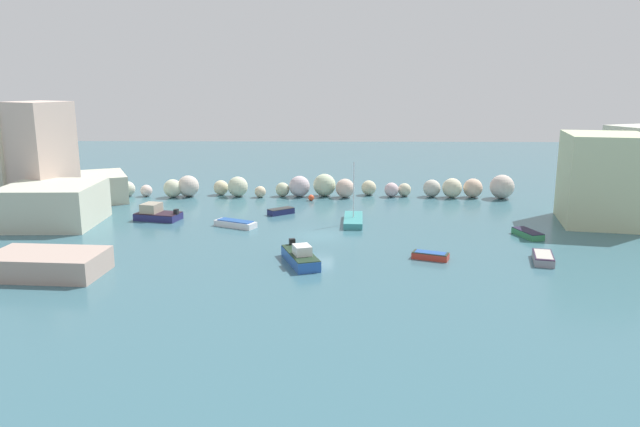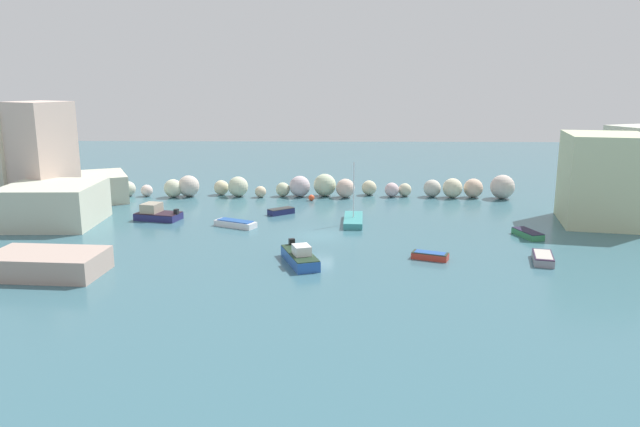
{
  "view_description": "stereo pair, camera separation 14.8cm",
  "coord_description": "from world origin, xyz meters",
  "px_view_note": "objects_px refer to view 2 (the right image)",
  "views": [
    {
      "loc": [
        1.26,
        -50.52,
        13.24
      ],
      "look_at": [
        0.0,
        4.36,
        1.0
      ],
      "focal_mm": 34.05,
      "sensor_mm": 36.0,
      "label": 1
    },
    {
      "loc": [
        1.41,
        -50.52,
        13.24
      ],
      "look_at": [
        0.0,
        4.36,
        1.0
      ],
      "focal_mm": 34.05,
      "sensor_mm": 36.0,
      "label": 2
    }
  ],
  "objects_px": {
    "moored_boat_4": "(543,258)",
    "moored_boat_6": "(157,214)",
    "channel_buoy": "(311,198)",
    "moored_boat_5": "(281,211)",
    "stone_dock": "(47,264)",
    "moored_boat_1": "(353,220)",
    "moored_boat_3": "(528,234)",
    "moored_boat_2": "(235,224)",
    "moored_boat_0": "(300,257)",
    "moored_boat_7": "(430,255)"
  },
  "relations": [
    {
      "from": "stone_dock",
      "to": "moored_boat_5",
      "type": "xyz_separation_m",
      "value": [
        14.42,
        19.51,
        -0.5
      ]
    },
    {
      "from": "moored_boat_0",
      "to": "channel_buoy",
      "type": "bearing_deg",
      "value": 161.95
    },
    {
      "from": "moored_boat_2",
      "to": "moored_boat_3",
      "type": "xyz_separation_m",
      "value": [
        25.59,
        -3.04,
        -0.01
      ]
    },
    {
      "from": "moored_boat_3",
      "to": "moored_boat_6",
      "type": "height_order",
      "value": "moored_boat_6"
    },
    {
      "from": "moored_boat_1",
      "to": "moored_boat_6",
      "type": "distance_m",
      "value": 18.87
    },
    {
      "from": "moored_boat_1",
      "to": "moored_boat_2",
      "type": "bearing_deg",
      "value": -78.77
    },
    {
      "from": "stone_dock",
      "to": "channel_buoy",
      "type": "bearing_deg",
      "value": 57.01
    },
    {
      "from": "stone_dock",
      "to": "moored_boat_2",
      "type": "relative_size",
      "value": 1.84
    },
    {
      "from": "moored_boat_4",
      "to": "moored_boat_6",
      "type": "distance_m",
      "value": 35.0
    },
    {
      "from": "moored_boat_7",
      "to": "stone_dock",
      "type": "bearing_deg",
      "value": 30.74
    },
    {
      "from": "channel_buoy",
      "to": "moored_boat_6",
      "type": "relative_size",
      "value": 0.15
    },
    {
      "from": "stone_dock",
      "to": "moored_boat_3",
      "type": "xyz_separation_m",
      "value": [
        36.29,
        11.11,
        -0.51
      ]
    },
    {
      "from": "channel_buoy",
      "to": "moored_boat_1",
      "type": "relative_size",
      "value": 0.12
    },
    {
      "from": "moored_boat_4",
      "to": "moored_boat_7",
      "type": "xyz_separation_m",
      "value": [
        -8.22,
        0.53,
        -0.04
      ]
    },
    {
      "from": "stone_dock",
      "to": "moored_boat_1",
      "type": "height_order",
      "value": "moored_boat_1"
    },
    {
      "from": "moored_boat_1",
      "to": "moored_boat_6",
      "type": "relative_size",
      "value": 1.27
    },
    {
      "from": "moored_boat_1",
      "to": "moored_boat_3",
      "type": "height_order",
      "value": "moored_boat_1"
    },
    {
      "from": "moored_boat_6",
      "to": "moored_boat_7",
      "type": "height_order",
      "value": "moored_boat_6"
    },
    {
      "from": "stone_dock",
      "to": "moored_boat_2",
      "type": "distance_m",
      "value": 17.76
    },
    {
      "from": "moored_boat_2",
      "to": "stone_dock",
      "type": "bearing_deg",
      "value": 79.89
    },
    {
      "from": "stone_dock",
      "to": "moored_boat_5",
      "type": "relative_size",
      "value": 2.79
    },
    {
      "from": "moored_boat_4",
      "to": "moored_boat_0",
      "type": "bearing_deg",
      "value": 106.21
    },
    {
      "from": "moored_boat_2",
      "to": "moored_boat_4",
      "type": "distance_m",
      "value": 26.55
    },
    {
      "from": "moored_boat_5",
      "to": "channel_buoy",
      "type": "bearing_deg",
      "value": 30.05
    },
    {
      "from": "moored_boat_2",
      "to": "moored_boat_4",
      "type": "xyz_separation_m",
      "value": [
        24.47,
        -10.31,
        0.03
      ]
    },
    {
      "from": "stone_dock",
      "to": "moored_boat_4",
      "type": "relative_size",
      "value": 2.25
    },
    {
      "from": "channel_buoy",
      "to": "moored_boat_3",
      "type": "bearing_deg",
      "value": -38.76
    },
    {
      "from": "moored_boat_1",
      "to": "channel_buoy",
      "type": "bearing_deg",
      "value": -155.25
    },
    {
      "from": "moored_boat_2",
      "to": "moored_boat_3",
      "type": "relative_size",
      "value": 1.23
    },
    {
      "from": "channel_buoy",
      "to": "moored_boat_4",
      "type": "bearing_deg",
      "value": -51.48
    },
    {
      "from": "moored_boat_0",
      "to": "moored_boat_5",
      "type": "height_order",
      "value": "moored_boat_0"
    },
    {
      "from": "channel_buoy",
      "to": "moored_boat_2",
      "type": "relative_size",
      "value": 0.16
    },
    {
      "from": "moored_boat_2",
      "to": "moored_boat_7",
      "type": "bearing_deg",
      "value": 175.95
    },
    {
      "from": "moored_boat_1",
      "to": "moored_boat_3",
      "type": "bearing_deg",
      "value": 74.92
    },
    {
      "from": "stone_dock",
      "to": "moored_boat_1",
      "type": "relative_size",
      "value": 1.32
    },
    {
      "from": "moored_boat_0",
      "to": "moored_boat_7",
      "type": "relative_size",
      "value": 1.86
    },
    {
      "from": "moored_boat_0",
      "to": "moored_boat_4",
      "type": "height_order",
      "value": "moored_boat_0"
    },
    {
      "from": "stone_dock",
      "to": "moored_boat_0",
      "type": "height_order",
      "value": "stone_dock"
    },
    {
      "from": "moored_boat_1",
      "to": "moored_boat_7",
      "type": "relative_size",
      "value": 2.01
    },
    {
      "from": "moored_boat_0",
      "to": "moored_boat_1",
      "type": "height_order",
      "value": "moored_boat_1"
    },
    {
      "from": "moored_boat_0",
      "to": "moored_boat_3",
      "type": "xyz_separation_m",
      "value": [
        19.02,
        8.09,
        -0.24
      ]
    },
    {
      "from": "moored_boat_1",
      "to": "moored_boat_6",
      "type": "bearing_deg",
      "value": -90.63
    },
    {
      "from": "channel_buoy",
      "to": "moored_boat_4",
      "type": "height_order",
      "value": "channel_buoy"
    },
    {
      "from": "channel_buoy",
      "to": "moored_boat_4",
      "type": "relative_size",
      "value": 0.2
    },
    {
      "from": "channel_buoy",
      "to": "moored_boat_5",
      "type": "bearing_deg",
      "value": -111.68
    },
    {
      "from": "stone_dock",
      "to": "channel_buoy",
      "type": "xyz_separation_m",
      "value": [
        17.18,
        26.46,
        -0.46
      ]
    },
    {
      "from": "moored_boat_2",
      "to": "moored_boat_6",
      "type": "xyz_separation_m",
      "value": [
        -8.02,
        2.7,
        0.27
      ]
    },
    {
      "from": "moored_boat_3",
      "to": "moored_boat_7",
      "type": "distance_m",
      "value": 11.51
    },
    {
      "from": "moored_boat_3",
      "to": "moored_boat_4",
      "type": "distance_m",
      "value": 7.35
    },
    {
      "from": "moored_boat_1",
      "to": "moored_boat_0",
      "type": "bearing_deg",
      "value": -15.85
    }
  ]
}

